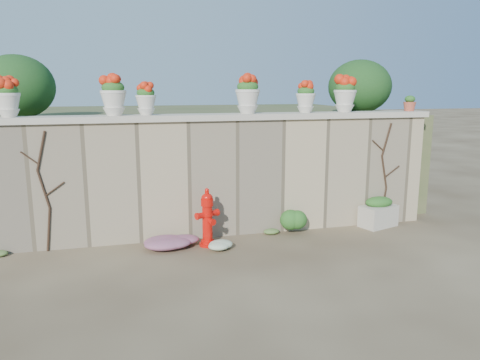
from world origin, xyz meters
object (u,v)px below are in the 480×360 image
object	(u,v)px
fire_hydrant	(207,217)
terracotta_pot	(410,104)
planter_box	(378,213)
urn_pot_0	(7,98)

from	to	relation	value
fire_hydrant	terracotta_pot	distance (m)	4.40
planter_box	urn_pot_0	world-z (taller)	urn_pot_0
planter_box	terracotta_pot	size ratio (longest dim) A/B	2.75
planter_box	urn_pot_0	bearing A→B (deg)	158.01
fire_hydrant	urn_pot_0	world-z (taller)	urn_pot_0
fire_hydrant	planter_box	world-z (taller)	fire_hydrant
urn_pot_0	planter_box	bearing A→B (deg)	-3.15
urn_pot_0	terracotta_pot	bearing A→B (deg)	0.00
terracotta_pot	fire_hydrant	bearing A→B (deg)	-171.40
urn_pot_0	terracotta_pot	distance (m)	6.92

